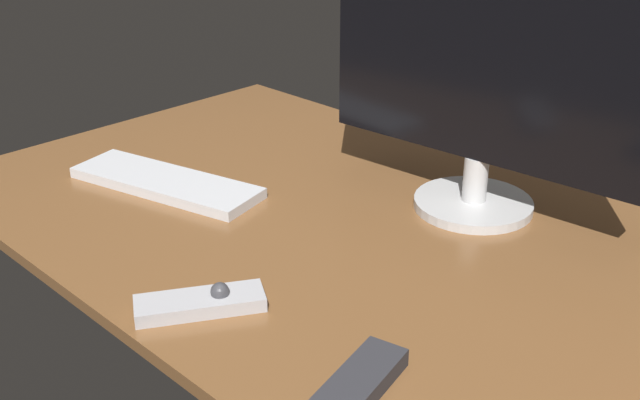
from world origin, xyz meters
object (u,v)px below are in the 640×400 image
object	(u,v)px
monitor	(487,56)
media_remote	(202,302)
keyboard	(166,183)
tv_remote	(352,391)

from	to	relation	value
monitor	media_remote	size ratio (longest dim) A/B	3.19
monitor	media_remote	world-z (taller)	monitor
keyboard	tv_remote	size ratio (longest dim) A/B	2.02
monitor	tv_remote	world-z (taller)	monitor
monitor	keyboard	bearing A→B (deg)	-148.83
monitor	keyboard	xyz separation A→B (cm)	(-44.45, -31.93, -25.61)
media_remote	monitor	bearing A→B (deg)	22.70
monitor	tv_remote	distance (cm)	60.36
keyboard	media_remote	xyz separation A→B (cm)	(36.57, -20.00, 0.16)
keyboard	media_remote	size ratio (longest dim) A/B	2.06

